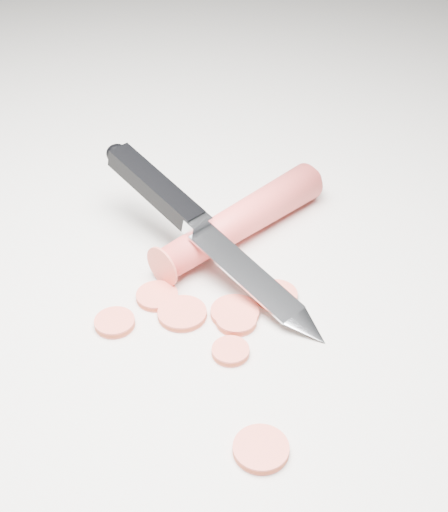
{
  "coord_description": "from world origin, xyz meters",
  "views": [
    {
      "loc": [
        -0.05,
        -0.43,
        0.39
      ],
      "look_at": [
        -0.0,
        0.04,
        0.02
      ],
      "focal_mm": 50.0,
      "sensor_mm": 36.0,
      "label": 1
    }
  ],
  "objects": [
    {
      "name": "carrot_slice_1",
      "position": [
        -0.0,
        -0.02,
        0.0
      ],
      "size": [
        0.03,
        0.03,
        0.01
      ],
      "primitive_type": "cylinder",
      "color": "#EC5543",
      "rests_on": "ground"
    },
    {
      "name": "carrot_slice_3",
      "position": [
        -0.01,
        -0.06,
        0.0
      ],
      "size": [
        0.03,
        0.03,
        0.01
      ],
      "primitive_type": "cylinder",
      "color": "#EC5543",
      "rests_on": "ground"
    },
    {
      "name": "carrot_slice_5",
      "position": [
        -0.06,
        0.01,
        0.0
      ],
      "size": [
        0.03,
        0.03,
        0.01
      ],
      "primitive_type": "cylinder",
      "color": "#EC5543",
      "rests_on": "ground"
    },
    {
      "name": "carrot_slice_2",
      "position": [
        -0.04,
        -0.01,
        0.0
      ],
      "size": [
        0.04,
        0.04,
        0.01
      ],
      "primitive_type": "cylinder",
      "color": "#EC5543",
      "rests_on": "ground"
    },
    {
      "name": "carrot_slice_4",
      "position": [
        0.03,
        0.0,
        0.0
      ],
      "size": [
        0.03,
        0.03,
        0.01
      ],
      "primitive_type": "cylinder",
      "color": "#EC5543",
      "rests_on": "ground"
    },
    {
      "name": "carrot_slice_0",
      "position": [
        -0.0,
        -0.01,
        0.0
      ],
      "size": [
        0.04,
        0.04,
        0.01
      ],
      "primitive_type": "cylinder",
      "color": "#EC5543",
      "rests_on": "ground"
    },
    {
      "name": "carrot_slice_7",
      "position": [
        -0.1,
        -0.02,
        0.0
      ],
      "size": [
        0.03,
        0.03,
        0.01
      ],
      "primitive_type": "cylinder",
      "color": "#EC5543",
      "rests_on": "ground"
    },
    {
      "name": "carrot",
      "position": [
        0.02,
        0.09,
        0.02
      ],
      "size": [
        0.16,
        0.14,
        0.03
      ],
      "primitive_type": "cylinder",
      "rotation": [
        1.57,
        0.0,
        -0.88
      ],
      "color": "#E73C3A",
      "rests_on": "ground"
    },
    {
      "name": "carrot_slice_6",
      "position": [
        0.0,
        -0.14,
        0.0
      ],
      "size": [
        0.04,
        0.04,
        0.01
      ],
      "primitive_type": "cylinder",
      "color": "#EC5543",
      "rests_on": "ground"
    },
    {
      "name": "ground",
      "position": [
        0.0,
        0.0,
        0.0
      ],
      "size": [
        2.4,
        2.4,
        0.0
      ],
      "primitive_type": "plane",
      "color": "silver",
      "rests_on": "ground"
    },
    {
      "name": "kitchen_knife",
      "position": [
        -0.02,
        0.05,
        0.04
      ],
      "size": [
        0.19,
        0.22,
        0.07
      ],
      "primitive_type": null,
      "color": "silver",
      "rests_on": "ground"
    }
  ]
}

